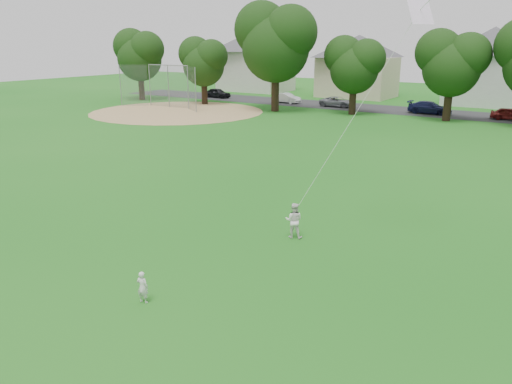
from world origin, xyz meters
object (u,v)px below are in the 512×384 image
Objects in this scene: toddler at (143,287)px; older_boy at (294,220)px; kite at (353,118)px; baseball_backstop at (165,87)px.

older_boy reaches higher than toddler.
kite is (2.89, 7.54, 4.06)m from toddler.
older_boy is at bearing -152.49° from kite.
toddler is 0.09× the size of baseball_backstop.
kite is at bearing -172.86° from older_boy.
older_boy is at bearing -40.01° from baseball_backstop.
kite is at bearing -123.77° from toddler.
baseball_backstop is at bearing -60.38° from older_boy.
kite is 0.78× the size of baseball_backstop.
baseball_backstop is (-29.60, 32.45, 1.81)m from toddler.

